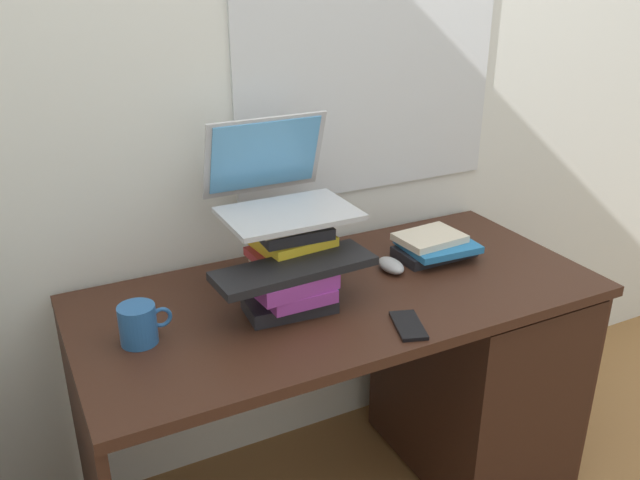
% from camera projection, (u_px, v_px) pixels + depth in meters
% --- Properties ---
extents(wall_back, '(6.00, 0.06, 2.60)m').
position_uv_depth(wall_back, '(281.00, 64.00, 1.92)').
color(wall_back, silver).
rests_on(wall_back, ground).
extents(desk, '(1.44, 0.67, 0.74)m').
position_uv_depth(desk, '(445.00, 364.00, 2.10)').
color(desk, '#381E14').
rests_on(desk, ground).
extents(book_stack_tall, '(0.25, 0.19, 0.22)m').
position_uv_depth(book_stack_tall, '(291.00, 252.00, 1.81)').
color(book_stack_tall, '#2672B2').
rests_on(book_stack_tall, desk).
extents(book_stack_keyboard_riser, '(0.24, 0.17, 0.11)m').
position_uv_depth(book_stack_keyboard_riser, '(291.00, 291.00, 1.71)').
color(book_stack_keyboard_riser, black).
rests_on(book_stack_keyboard_riser, desk).
extents(book_stack_side, '(0.24, 0.19, 0.07)m').
position_uv_depth(book_stack_side, '(434.00, 246.00, 2.03)').
color(book_stack_side, black).
rests_on(book_stack_side, desk).
extents(laptop, '(0.35, 0.32, 0.24)m').
position_uv_depth(laptop, '(279.00, 188.00, 1.79)').
color(laptop, '#B7BABF').
rests_on(laptop, book_stack_tall).
extents(keyboard, '(0.43, 0.16, 0.02)m').
position_uv_depth(keyboard, '(295.00, 268.00, 1.68)').
color(keyboard, black).
rests_on(keyboard, book_stack_keyboard_riser).
extents(computer_mouse, '(0.06, 0.10, 0.04)m').
position_uv_depth(computer_mouse, '(391.00, 265.00, 1.94)').
color(computer_mouse, '#A5A8AD').
rests_on(computer_mouse, desk).
extents(mug, '(0.13, 0.09, 0.10)m').
position_uv_depth(mug, '(139.00, 324.00, 1.57)').
color(mug, '#265999').
rests_on(mug, desk).
extents(cell_phone, '(0.11, 0.15, 0.01)m').
position_uv_depth(cell_phone, '(408.00, 325.00, 1.65)').
color(cell_phone, black).
rests_on(cell_phone, desk).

